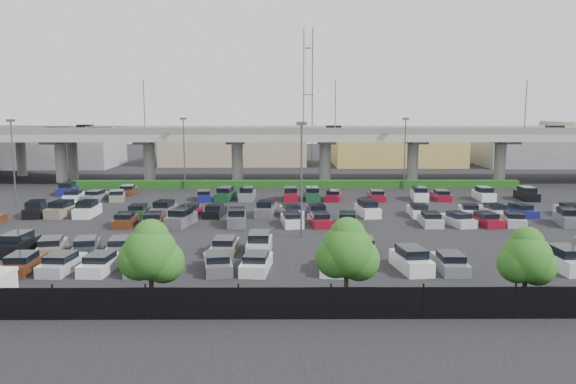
{
  "coord_description": "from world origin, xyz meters",
  "views": [
    {
      "loc": [
        -1.52,
        -57.16,
        11.19
      ],
      "look_at": [
        -1.08,
        6.67,
        2.0
      ],
      "focal_mm": 35.0,
      "sensor_mm": 36.0,
      "label": 1
    }
  ],
  "objects": [
    {
      "name": "comm_tower",
      "position": [
        4.0,
        74.0,
        15.61
      ],
      "size": [
        2.4,
        2.4,
        30.0
      ],
      "color": "#4D4C51",
      "rests_on": "ground"
    },
    {
      "name": "tree_row",
      "position": [
        0.7,
        -26.53,
        3.52
      ],
      "size": [
        65.07,
        3.66,
        5.94
      ],
      "color": "#332316",
      "rests_on": "ground"
    },
    {
      "name": "distant_buildings",
      "position": [
        12.38,
        61.81,
        3.74
      ],
      "size": [
        138.0,
        24.0,
        9.0
      ],
      "color": "gray",
      "rests_on": "ground"
    },
    {
      "name": "overpass",
      "position": [
        -0.22,
        31.99,
        6.97
      ],
      "size": [
        150.0,
        13.0,
        15.8
      ],
      "color": "#979890",
      "rests_on": "ground"
    },
    {
      "name": "hedge",
      "position": [
        0.0,
        25.0,
        0.55
      ],
      "size": [
        66.0,
        1.6,
        1.1
      ],
      "primitive_type": "cube",
      "color": "#193E12",
      "rests_on": "ground"
    },
    {
      "name": "parked_cars",
      "position": [
        -2.18,
        -3.09,
        0.62
      ],
      "size": [
        62.79,
        41.62,
        1.67
      ],
      "color": "#262B32",
      "rests_on": "ground"
    },
    {
      "name": "fence",
      "position": [
        -0.05,
        -28.0,
        0.9
      ],
      "size": [
        70.0,
        0.1,
        2.0
      ],
      "color": "black",
      "rests_on": "ground"
    },
    {
      "name": "ground",
      "position": [
        0.0,
        0.0,
        0.0
      ],
      "size": [
        280.0,
        280.0,
        0.0
      ],
      "primitive_type": "plane",
      "color": "black"
    },
    {
      "name": "light_poles",
      "position": [
        -4.13,
        2.0,
        6.24
      ],
      "size": [
        66.9,
        48.38,
        10.3
      ],
      "color": "#4D4C51",
      "rests_on": "ground"
    }
  ]
}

